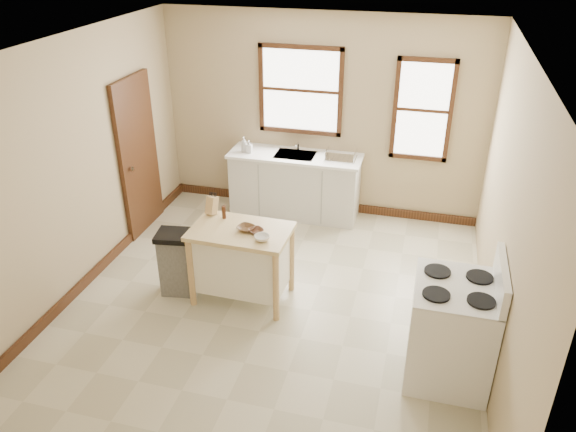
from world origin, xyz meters
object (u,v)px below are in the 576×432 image
object	(u,v)px
kitchen_island	(242,264)
trash_bin	(177,262)
soap_bottle_a	(244,144)
gas_stove	(453,319)
dish_rack	(341,155)
bowl_a	(246,228)
soap_bottle_b	(249,147)
bowl_c	(262,238)
bowl_b	(256,231)
knife_block	(212,206)
pepper_grinder	(224,212)

from	to	relation	value
kitchen_island	trash_bin	bearing A→B (deg)	-172.65
soap_bottle_a	gas_stove	size ratio (longest dim) A/B	0.17
dish_rack	bowl_a	world-z (taller)	dish_rack
soap_bottle_b	dish_rack	xyz separation A→B (m)	(1.28, 0.10, -0.04)
kitchen_island	bowl_c	bearing A→B (deg)	-26.55
soap_bottle_b	trash_bin	bearing A→B (deg)	-95.19
bowl_a	dish_rack	bearing A→B (deg)	73.33
dish_rack	bowl_a	xyz separation A→B (m)	(-0.64, -2.15, -0.07)
bowl_b	kitchen_island	bearing A→B (deg)	175.46
kitchen_island	bowl_c	world-z (taller)	bowl_c
knife_block	bowl_c	distance (m)	0.83
knife_block	bowl_a	distance (m)	0.56
soap_bottle_a	bowl_c	xyz separation A→B (m)	(0.95, -2.22, -0.13)
soap_bottle_a	soap_bottle_b	bearing A→B (deg)	-15.92
soap_bottle_b	trash_bin	distance (m)	2.23
soap_bottle_a	kitchen_island	world-z (taller)	soap_bottle_a
dish_rack	kitchen_island	xyz separation A→B (m)	(-0.70, -2.15, -0.53)
soap_bottle_b	bowl_b	xyz separation A→B (m)	(0.76, -2.07, -0.11)
bowl_a	bowl_b	bearing A→B (deg)	-8.54
soap_bottle_b	trash_bin	xyz separation A→B (m)	(-0.17, -2.13, -0.63)
bowl_b	pepper_grinder	bearing A→B (deg)	154.15
gas_stove	bowl_c	bearing A→B (deg)	165.26
bowl_a	gas_stove	size ratio (longest dim) A/B	0.15
soap_bottle_a	bowl_a	bearing A→B (deg)	-75.14
bowl_c	knife_block	bearing A→B (deg)	149.73
kitchen_island	bowl_a	bearing A→B (deg)	5.00
soap_bottle_b	kitchen_island	bearing A→B (deg)	-74.80
kitchen_island	gas_stove	size ratio (longest dim) A/B	0.85
bowl_b	bowl_c	size ratio (longest dim) A/B	0.93
bowl_a	kitchen_island	bearing A→B (deg)	-176.53
kitchen_island	bowl_c	xyz separation A→B (m)	(0.29, -0.15, 0.46)
soap_bottle_b	kitchen_island	world-z (taller)	soap_bottle_b
gas_stove	knife_block	bearing A→B (deg)	160.76
pepper_grinder	soap_bottle_b	bearing A→B (deg)	99.82
soap_bottle_a	kitchen_island	size ratio (longest dim) A/B	0.20
bowl_a	gas_stove	xyz separation A→B (m)	(2.18, -0.67, -0.27)
soap_bottle_b	pepper_grinder	xyz separation A→B (m)	(0.32, -1.86, -0.06)
soap_bottle_a	trash_bin	size ratio (longest dim) A/B	0.28
dish_rack	gas_stove	world-z (taller)	gas_stove
gas_stove	dish_rack	bearing A→B (deg)	118.51
soap_bottle_a	bowl_a	world-z (taller)	soap_bottle_a
bowl_a	bowl_b	xyz separation A→B (m)	(0.12, -0.02, -0.00)
soap_bottle_a	knife_block	xyz separation A→B (m)	(0.24, -1.81, -0.05)
soap_bottle_a	gas_stove	distance (m)	4.01
bowl_a	bowl_b	size ratio (longest dim) A/B	1.20
dish_rack	trash_bin	xyz separation A→B (m)	(-1.46, -2.23, -0.59)
dish_rack	pepper_grinder	bearing A→B (deg)	-139.99
bowl_a	bowl_b	distance (m)	0.12
soap_bottle_a	gas_stove	xyz separation A→B (m)	(2.90, -2.74, -0.40)
dish_rack	pepper_grinder	world-z (taller)	pepper_grinder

